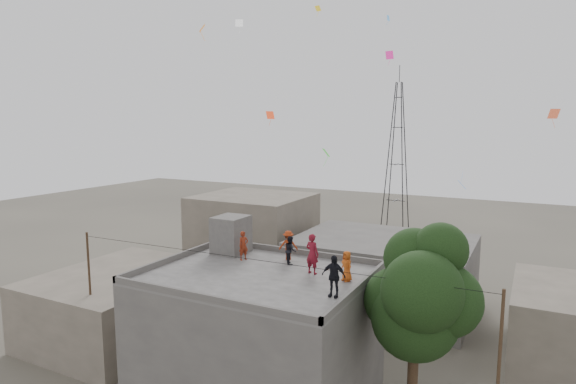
% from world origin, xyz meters
% --- Properties ---
extents(main_building, '(10.00, 8.00, 6.10)m').
position_xyz_m(main_building, '(0.00, 0.00, 3.05)').
color(main_building, '#504D4A').
rests_on(main_building, ground).
extents(parapet, '(10.00, 8.00, 0.30)m').
position_xyz_m(parapet, '(0.00, 0.00, 6.25)').
color(parapet, '#504D4A').
rests_on(parapet, main_building).
extents(stair_head_box, '(1.60, 1.80, 2.00)m').
position_xyz_m(stair_head_box, '(-3.20, 2.60, 7.10)').
color(stair_head_box, '#504D4A').
rests_on(stair_head_box, main_building).
extents(neighbor_west, '(8.00, 10.00, 4.00)m').
position_xyz_m(neighbor_west, '(-11.00, 2.00, 2.00)').
color(neighbor_west, '#61584D').
rests_on(neighbor_west, ground).
extents(neighbor_north, '(12.00, 9.00, 5.00)m').
position_xyz_m(neighbor_north, '(2.00, 14.00, 2.50)').
color(neighbor_north, '#504D4A').
rests_on(neighbor_north, ground).
extents(neighbor_northwest, '(9.00, 8.00, 7.00)m').
position_xyz_m(neighbor_northwest, '(-10.00, 16.00, 3.50)').
color(neighbor_northwest, '#61584D').
rests_on(neighbor_northwest, ground).
extents(tree, '(4.90, 4.60, 9.10)m').
position_xyz_m(tree, '(7.37, 0.60, 6.10)').
color(tree, black).
rests_on(tree, ground).
extents(utility_line, '(20.12, 0.62, 7.40)m').
position_xyz_m(utility_line, '(0.50, -1.25, 3.83)').
color(utility_line, black).
rests_on(utility_line, ground).
extents(transmission_tower, '(2.97, 2.97, 20.01)m').
position_xyz_m(transmission_tower, '(-4.00, 40.00, 9.07)').
color(transmission_tower, black).
rests_on(transmission_tower, ground).
extents(person_red_adult, '(0.77, 0.59, 1.90)m').
position_xyz_m(person_red_adult, '(2.23, 1.26, 7.05)').
color(person_red_adult, maroon).
rests_on(person_red_adult, main_building).
extents(person_orange_child, '(0.79, 0.74, 1.36)m').
position_xyz_m(person_orange_child, '(4.03, 1.01, 6.78)').
color(person_orange_child, '#BC4C15').
rests_on(person_orange_child, main_building).
extents(person_dark_child, '(0.83, 0.86, 1.40)m').
position_xyz_m(person_dark_child, '(0.60, 2.22, 6.80)').
color(person_dark_child, black).
rests_on(person_dark_child, main_building).
extents(person_dark_adult, '(1.02, 0.43, 1.72)m').
position_xyz_m(person_dark_adult, '(4.25, -1.10, 6.96)').
color(person_dark_adult, black).
rests_on(person_dark_adult, main_building).
extents(person_orange_adult, '(1.12, 0.93, 1.51)m').
position_xyz_m(person_orange_adult, '(0.15, 2.86, 6.85)').
color(person_orange_adult, '#9C3011').
rests_on(person_orange_adult, main_building).
extents(person_red_child, '(0.56, 0.65, 1.50)m').
position_xyz_m(person_red_child, '(-1.85, 1.73, 6.85)').
color(person_red_child, maroon).
rests_on(person_red_child, main_building).
extents(kites, '(20.48, 16.76, 12.65)m').
position_xyz_m(kites, '(0.88, 7.44, 16.09)').
color(kites, '#EE3F19').
rests_on(kites, ground).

